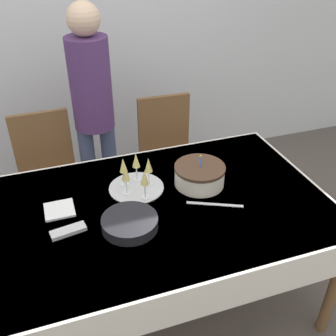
{
  "coord_description": "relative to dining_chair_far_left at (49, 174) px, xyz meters",
  "views": [
    {
      "loc": [
        -0.4,
        -1.57,
        2.04
      ],
      "look_at": [
        0.19,
        0.15,
        0.88
      ],
      "focal_mm": 42.0,
      "sensor_mm": 36.0,
      "label": 1
    }
  ],
  "objects": [
    {
      "name": "person_standing",
      "position": [
        0.37,
        0.09,
        0.47
      ],
      "size": [
        0.28,
        0.28,
        1.63
      ],
      "color": "#3F4C72",
      "rests_on": "ground_plane"
    },
    {
      "name": "champagne_tray",
      "position": [
        0.46,
        -0.71,
        0.33
      ],
      "size": [
        0.31,
        0.31,
        0.18
      ],
      "color": "silver",
      "rests_on": "dining_table"
    },
    {
      "name": "cake_knife",
      "position": [
        0.81,
        -0.98,
        0.25
      ],
      "size": [
        0.28,
        0.14,
        0.0
      ],
      "color": "silver",
      "rests_on": "dining_table"
    },
    {
      "name": "dining_table",
      "position": [
        0.44,
        -0.89,
        0.15
      ],
      "size": [
        1.99,
        1.14,
        0.76
      ],
      "color": "silver",
      "rests_on": "ground_plane"
    },
    {
      "name": "dining_chair_far_left",
      "position": [
        0.0,
        0.0,
        0.0
      ],
      "size": [
        0.43,
        0.43,
        0.94
      ],
      "color": "brown",
      "rests_on": "ground_plane"
    },
    {
      "name": "birthday_cake",
      "position": [
        0.81,
        -0.78,
        0.31
      ],
      "size": [
        0.29,
        0.29,
        0.19
      ],
      "color": "silver",
      "rests_on": "dining_table"
    },
    {
      "name": "plate_stack_main",
      "position": [
        0.35,
        -1.01,
        0.28
      ],
      "size": [
        0.28,
        0.28,
        0.06
      ],
      "color": "black",
      "rests_on": "dining_table"
    },
    {
      "name": "napkin_pile",
      "position": [
        0.03,
        -0.77,
        0.26
      ],
      "size": [
        0.15,
        0.15,
        0.01
      ],
      "color": "white",
      "rests_on": "dining_table"
    },
    {
      "name": "dining_chair_far_right",
      "position": [
        0.89,
        -0.0,
        0.0
      ],
      "size": [
        0.43,
        0.43,
        0.94
      ],
      "color": "brown",
      "rests_on": "ground_plane"
    },
    {
      "name": "ground_plane",
      "position": [
        0.44,
        -0.89,
        -0.51
      ],
      "size": [
        12.0,
        12.0,
        0.0
      ],
      "primitive_type": "plane",
      "color": "#564C47"
    },
    {
      "name": "fork_pile",
      "position": [
        0.06,
        -0.95,
        0.26
      ],
      "size": [
        0.18,
        0.09,
        0.02
      ],
      "color": "silver",
      "rests_on": "dining_table"
    },
    {
      "name": "wall_back",
      "position": [
        0.44,
        0.81,
        0.84
      ],
      "size": [
        8.0,
        0.05,
        2.7
      ],
      "color": "silver",
      "rests_on": "ground_plane"
    }
  ]
}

